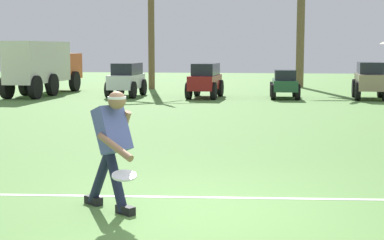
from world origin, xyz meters
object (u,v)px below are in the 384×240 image
Objects in this scene: parked_car_slot_a at (127,79)px; parked_car_slot_c at (285,84)px; box_truck at (44,65)px; frisbee_in_flight at (124,176)px; parked_car_slot_d at (370,80)px; palm_tree_left_of_centre at (151,8)px; palm_tree_right_of_centre at (301,11)px; parked_car_slot_b at (205,79)px; frisbee_thrower at (112,144)px.

parked_car_slot_a is 1.09× the size of parked_car_slot_c.
parked_car_slot_c is 9.95m from box_truck.
parked_car_slot_d reaches higher than frisbee_in_flight.
palm_tree_left_of_centre is 0.98× the size of palm_tree_right_of_centre.
box_truck reaches higher than parked_car_slot_c.
parked_car_slot_b is 1.02× the size of parked_car_slot_d.
palm_tree_right_of_centre is (10.81, 6.32, 2.52)m from box_truck.
parked_car_slot_a and parked_car_slot_b have the same top height.
parked_car_slot_b is 3.08m from parked_car_slot_c.
parked_car_slot_c is (2.40, 16.39, -0.23)m from frisbee_thrower.
frisbee_in_flight is at bearing -79.33° from palm_tree_left_of_centre.
frisbee_thrower reaches higher than parked_car_slot_d.
parked_car_slot_c reaches higher than frisbee_in_flight.
box_truck is at bearing -149.68° from palm_tree_right_of_centre.
palm_tree_left_of_centre is at bearing 100.67° from frisbee_in_flight.
frisbee_thrower reaches higher than frisbee_in_flight.
parked_car_slot_b is (-0.93, 16.71, 0.20)m from frisbee_in_flight.
parked_car_slot_b is 0.37× the size of palm_tree_right_of_centre.
parked_car_slot_d is at bearing -1.97° from box_truck.
box_truck is (-7.52, 16.93, 0.43)m from frisbee_thrower.
palm_tree_right_of_centre is at bearing 43.70° from parked_car_slot_a.
parked_car_slot_b is at bearing 93.19° from frisbee_in_flight.
frisbee_thrower is 16.57m from parked_car_slot_c.
frisbee_in_flight is 17.75m from parked_car_slot_d.
parked_car_slot_d is 10.88m from palm_tree_left_of_centre.
box_truck is (-13.12, 0.45, 0.49)m from parked_car_slot_d.
palm_tree_right_of_centre is at bearing 82.60° from parked_car_slot_c.
parked_car_slot_b is at bearing -178.09° from parked_car_slot_d.
palm_tree_right_of_centre is (3.29, 23.26, 2.96)m from frisbee_thrower.
parked_car_slot_d is 7.76m from palm_tree_right_of_centre.
parked_car_slot_d is at bearing 1.58° from parked_car_slot_c.
box_truck is at bearing -132.31° from palm_tree_left_of_centre.
box_truck is at bearing 174.48° from parked_car_slot_b.
parked_car_slot_d reaches higher than parked_car_slot_b.
frisbee_thrower reaches higher than parked_car_slot_c.
parked_car_slot_d is (5.60, 16.48, -0.06)m from frisbee_thrower.
parked_car_slot_a is 1.01× the size of parked_car_slot_d.
palm_tree_left_of_centre is at bearing 143.18° from parked_car_slot_c.
parked_car_slot_a reaches higher than parked_car_slot_c.
palm_tree_right_of_centre is at bearing 60.38° from parked_car_slot_b.
palm_tree_left_of_centre is (-9.39, 4.55, 3.07)m from parked_car_slot_d.
frisbee_thrower is at bearing 119.71° from frisbee_in_flight.
box_truck is at bearing 176.88° from parked_car_slot_c.
parked_car_slot_b is at bearing -177.75° from parked_car_slot_c.
box_truck is at bearing 171.89° from parked_car_slot_a.
palm_tree_left_of_centre is at bearing 47.69° from box_truck.
palm_tree_left_of_centre is 7.42m from palm_tree_right_of_centre.
frisbee_in_flight is 0.06× the size of box_truck.
parked_car_slot_a is at bearing 179.82° from parked_car_slot_c.
frisbee_in_flight is 16.97m from parked_car_slot_c.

